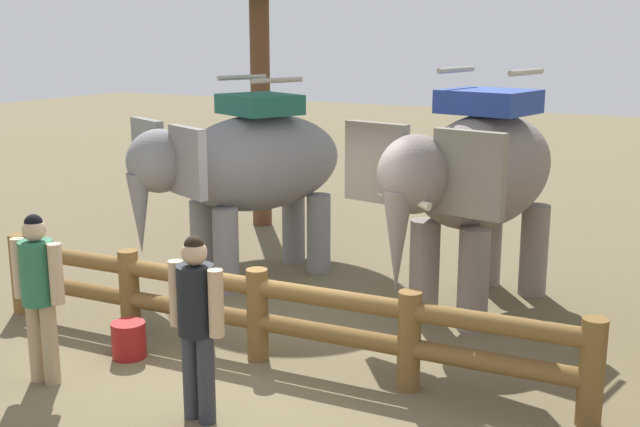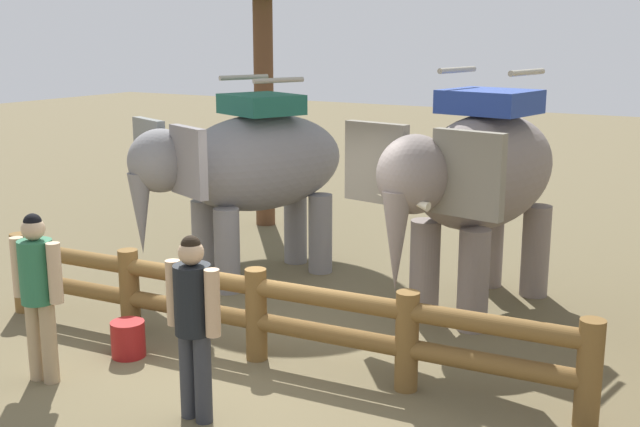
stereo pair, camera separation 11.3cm
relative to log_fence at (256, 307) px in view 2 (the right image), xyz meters
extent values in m
plane|color=brown|center=(0.00, -0.14, -0.61)|extent=(60.00, 60.00, 0.00)
cylinder|color=brown|center=(-3.55, -0.23, -0.08)|extent=(0.24, 0.24, 1.05)
cylinder|color=brown|center=(-1.77, -0.12, -0.08)|extent=(0.24, 0.24, 1.05)
cylinder|color=brown|center=(0.00, 0.00, -0.08)|extent=(0.24, 0.24, 1.05)
cylinder|color=brown|center=(1.77, 0.12, -0.08)|extent=(0.24, 0.24, 1.05)
cylinder|color=brown|center=(3.55, 0.23, -0.08)|extent=(0.24, 0.24, 1.05)
cylinder|color=brown|center=(0.00, 0.00, -0.16)|extent=(7.11, 0.66, 0.20)
cylinder|color=brown|center=(0.00, 0.00, 0.24)|extent=(7.11, 0.66, 0.20)
cylinder|color=gray|center=(-1.71, 1.76, 0.00)|extent=(0.36, 0.36, 1.21)
cylinder|color=gray|center=(-2.32, 2.02, 0.00)|extent=(0.36, 0.36, 1.21)
cylinder|color=gray|center=(-1.07, 3.26, 0.00)|extent=(0.36, 0.36, 1.21)
cylinder|color=gray|center=(-1.68, 3.52, 0.00)|extent=(0.36, 0.36, 1.21)
ellipsoid|color=gray|center=(-1.70, 2.64, 1.13)|extent=(2.18, 2.97, 1.41)
ellipsoid|color=gray|center=(-2.33, 1.17, 1.30)|extent=(1.06, 1.13, 0.86)
cube|color=gray|center=(-1.75, 1.04, 1.35)|extent=(0.79, 0.43, 0.90)
cube|color=gray|center=(-2.82, 1.50, 1.35)|extent=(0.79, 0.43, 0.90)
cone|color=gray|center=(-2.45, 0.88, 0.61)|extent=(0.32, 0.32, 1.11)
cube|color=#1D5D4B|center=(-1.70, 2.64, 1.97)|extent=(1.30, 1.24, 0.28)
cylinder|color=#A59E8C|center=(-1.27, 2.46, 2.33)|extent=(0.39, 0.78, 0.07)
cylinder|color=#A59E8C|center=(-2.12, 2.82, 2.33)|extent=(0.39, 0.78, 0.07)
cylinder|color=gray|center=(1.77, 2.09, 0.03)|extent=(0.38, 0.38, 1.28)
cylinder|color=gray|center=(1.08, 2.21, 0.03)|extent=(0.38, 0.38, 1.28)
cylinder|color=gray|center=(2.06, 3.79, 0.03)|extent=(0.38, 0.38, 1.28)
cylinder|color=gray|center=(1.37, 3.91, 0.03)|extent=(0.38, 0.38, 1.28)
ellipsoid|color=gray|center=(1.57, 3.00, 1.23)|extent=(1.74, 3.04, 1.49)
ellipsoid|color=gray|center=(1.28, 1.33, 1.41)|extent=(0.96, 1.08, 0.91)
cube|color=gray|center=(1.91, 1.34, 1.47)|extent=(0.86, 0.27, 0.96)
cube|color=gray|center=(0.69, 1.55, 1.47)|extent=(0.86, 0.27, 0.96)
cone|color=gray|center=(1.23, 1.00, 0.68)|extent=(0.34, 0.34, 1.17)
cone|color=beige|center=(1.41, 1.06, 1.15)|extent=(0.40, 0.17, 0.16)
cone|color=beige|center=(1.08, 1.12, 1.15)|extent=(0.40, 0.17, 0.16)
cube|color=navy|center=(1.57, 3.00, 2.12)|extent=(1.23, 1.13, 0.30)
cylinder|color=#A59E8C|center=(2.05, 2.92, 2.50)|extent=(0.22, 0.86, 0.07)
cylinder|color=#A59E8C|center=(1.09, 3.08, 2.50)|extent=(0.22, 0.86, 0.07)
cylinder|color=tan|center=(-1.51, -1.59, -0.17)|extent=(0.17, 0.17, 0.87)
cylinder|color=tan|center=(-1.71, -1.61, -0.17)|extent=(0.17, 0.17, 0.87)
cylinder|color=#276644|center=(-1.61, -1.60, 0.59)|extent=(0.37, 0.37, 0.66)
cylinder|color=tan|center=(-1.36, -1.58, 0.61)|extent=(0.14, 0.14, 0.63)
cylinder|color=tan|center=(-1.86, -1.62, 0.61)|extent=(0.14, 0.14, 0.63)
sphere|color=tan|center=(-1.61, -1.60, 1.04)|extent=(0.24, 0.24, 0.24)
sphere|color=black|center=(-1.61, -1.60, 1.11)|extent=(0.19, 0.19, 0.19)
cylinder|color=#2E3137|center=(0.42, -1.48, -0.18)|extent=(0.17, 0.17, 0.86)
cylinder|color=#2E3137|center=(0.23, -1.46, -0.18)|extent=(0.17, 0.17, 0.86)
cylinder|color=black|center=(0.32, -1.47, 0.59)|extent=(0.38, 0.38, 0.66)
cylinder|color=tan|center=(0.57, -1.49, 0.60)|extent=(0.14, 0.14, 0.63)
cylinder|color=tan|center=(0.08, -1.45, 0.60)|extent=(0.14, 0.14, 0.63)
sphere|color=tan|center=(0.32, -1.47, 1.04)|extent=(0.24, 0.24, 0.24)
sphere|color=black|center=(0.32, -1.47, 1.10)|extent=(0.19, 0.19, 0.19)
cylinder|color=brown|center=(-3.54, 5.42, 1.72)|extent=(0.36, 0.36, 4.66)
cylinder|color=maroon|center=(-1.30, -0.67, -0.40)|extent=(0.38, 0.38, 0.41)
camera|label=1|loc=(4.76, -6.99, 2.99)|focal=44.99mm
camera|label=2|loc=(4.86, -6.93, 2.99)|focal=44.99mm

